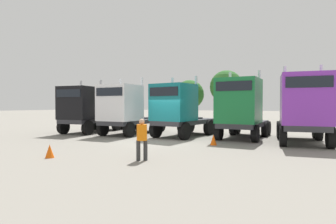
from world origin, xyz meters
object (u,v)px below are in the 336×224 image
object	(u,v)px
semi_truck_purple	(304,108)
visitor_in_hivis	(142,137)
semi_truck_green	(241,108)
traffic_cone_mid	(213,140)
semi_truck_white	(125,109)
semi_truck_black	(85,109)
semi_truck_teal	(179,110)
traffic_cone_near	(50,151)

from	to	relation	value
semi_truck_purple	visitor_in_hivis	bearing A→B (deg)	-42.88
semi_truck_purple	visitor_in_hivis	distance (m)	9.57
semi_truck_green	semi_truck_purple	bearing A→B (deg)	77.82
semi_truck_green	traffic_cone_mid	bearing A→B (deg)	-11.46
semi_truck_white	traffic_cone_mid	bearing A→B (deg)	72.36
semi_truck_black	visitor_in_hivis	xyz separation A→B (m)	(9.46, -7.60, -0.92)
semi_truck_white	semi_truck_teal	bearing A→B (deg)	95.23
semi_truck_green	traffic_cone_near	bearing A→B (deg)	-28.29
semi_truck_black	semi_truck_white	xyz separation A→B (m)	(3.55, 0.11, 0.02)
semi_truck_black	traffic_cone_near	xyz separation A→B (m)	(5.73, -8.68, -1.58)
semi_truck_purple	traffic_cone_mid	distance (m)	5.24
semi_truck_purple	traffic_cone_mid	size ratio (longest dim) A/B	10.64
traffic_cone_near	traffic_cone_mid	bearing A→B (deg)	51.64
semi_truck_black	semi_truck_teal	bearing A→B (deg)	89.40
visitor_in_hivis	traffic_cone_mid	distance (m)	5.55
semi_truck_teal	semi_truck_white	bearing A→B (deg)	-76.47
semi_truck_purple	traffic_cone_near	bearing A→B (deg)	-53.26
visitor_in_hivis	semi_truck_teal	bearing A→B (deg)	-28.09
traffic_cone_mid	semi_truck_teal	bearing A→B (deg)	139.50
semi_truck_teal	traffic_cone_near	bearing A→B (deg)	-3.08
semi_truck_purple	visitor_in_hivis	xyz separation A→B (m)	(-5.77, -7.56, -1.07)
semi_truck_teal	semi_truck_green	bearing A→B (deg)	105.74
semi_truck_white	semi_truck_purple	size ratio (longest dim) A/B	1.01
semi_truck_white	semi_truck_teal	xyz separation A→B (m)	(4.09, 0.34, -0.02)
semi_truck_green	semi_truck_purple	size ratio (longest dim) A/B	0.96
visitor_in_hivis	traffic_cone_mid	size ratio (longest dim) A/B	2.88
semi_truck_teal	traffic_cone_mid	world-z (taller)	semi_truck_teal
semi_truck_purple	traffic_cone_mid	world-z (taller)	semi_truck_purple
semi_truck_teal	traffic_cone_mid	distance (m)	4.46
visitor_in_hivis	semi_truck_green	bearing A→B (deg)	-55.25
semi_truck_green	visitor_in_hivis	distance (m)	8.89
semi_truck_green	semi_truck_black	bearing A→B (deg)	-82.01
semi_truck_green	traffic_cone_mid	size ratio (longest dim) A/B	10.24
semi_truck_green	traffic_cone_near	size ratio (longest dim) A/B	10.47
traffic_cone_near	semi_truck_black	bearing A→B (deg)	123.44
visitor_in_hivis	traffic_cone_near	distance (m)	3.94
traffic_cone_near	semi_truck_teal	bearing A→B (deg)	78.21
semi_truck_green	traffic_cone_mid	distance (m)	3.73
semi_truck_green	visitor_in_hivis	xyz separation A→B (m)	(-2.19, -8.55, -1.05)
semi_truck_teal	traffic_cone_mid	bearing A→B (deg)	58.21
semi_truck_white	visitor_in_hivis	size ratio (longest dim) A/B	3.72
semi_truck_white	traffic_cone_near	bearing A→B (deg)	14.35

